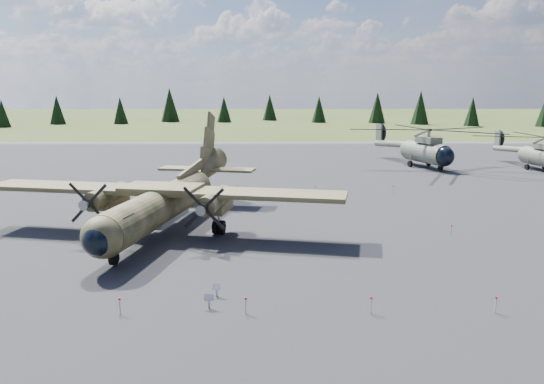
{
  "coord_description": "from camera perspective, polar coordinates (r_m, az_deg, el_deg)",
  "views": [
    {
      "loc": [
        3.01,
        -37.27,
        10.61
      ],
      "look_at": [
        3.41,
        2.0,
        2.94
      ],
      "focal_mm": 35.0,
      "sensor_mm": 36.0,
      "label": 1
    }
  ],
  "objects": [
    {
      "name": "info_placard_left",
      "position": [
        26.58,
        -6.8,
        -11.38
      ],
      "size": [
        0.51,
        0.28,
        0.75
      ],
      "rotation": [
        0.0,
        0.0,
        -0.18
      ],
      "color": "gray",
      "rests_on": "ground"
    },
    {
      "name": "info_placard_right",
      "position": [
        27.98,
        -5.99,
        -10.28
      ],
      "size": [
        0.48,
        0.32,
        0.69
      ],
      "rotation": [
        0.0,
        0.0,
        -0.34
      ],
      "color": "gray",
      "rests_on": "ground"
    },
    {
      "name": "helicopter_near",
      "position": [
        75.07,
        16.22,
        5.39
      ],
      "size": [
        26.61,
        26.97,
        5.33
      ],
      "rotation": [
        0.0,
        0.0,
        0.33
      ],
      "color": "slate",
      "rests_on": "ground"
    },
    {
      "name": "helicopter_mid",
      "position": [
        77.85,
        27.13,
        4.4
      ],
      "size": [
        20.29,
        22.25,
        4.55
      ],
      "rotation": [
        0.0,
        0.0,
        0.14
      ],
      "color": "slate",
      "rests_on": "ground"
    },
    {
      "name": "treeline",
      "position": [
        38.45,
        -15.43,
        1.85
      ],
      "size": [
        285.0,
        288.54,
        11.0
      ],
      "color": "black",
      "rests_on": "ground"
    },
    {
      "name": "barrier_fence",
      "position": [
        38.7,
        -5.73,
        -4.14
      ],
      "size": [
        33.12,
        29.62,
        0.85
      ],
      "color": "silver",
      "rests_on": "ground"
    },
    {
      "name": "apron",
      "position": [
        48.54,
        -4.13,
        -1.6
      ],
      "size": [
        120.0,
        120.0,
        0.04
      ],
      "primitive_type": "cube",
      "color": "#525256",
      "rests_on": "ground"
    },
    {
      "name": "transport_plane",
      "position": [
        40.96,
        -11.25,
        -0.46
      ],
      "size": [
        27.24,
        24.48,
        8.99
      ],
      "rotation": [
        0.0,
        0.0,
        -0.2
      ],
      "color": "#373D21",
      "rests_on": "ground"
    },
    {
      "name": "ground",
      "position": [
        38.87,
        -5.03,
        -4.83
      ],
      "size": [
        500.0,
        500.0,
        0.0
      ],
      "primitive_type": "plane",
      "color": "#485525",
      "rests_on": "ground"
    }
  ]
}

